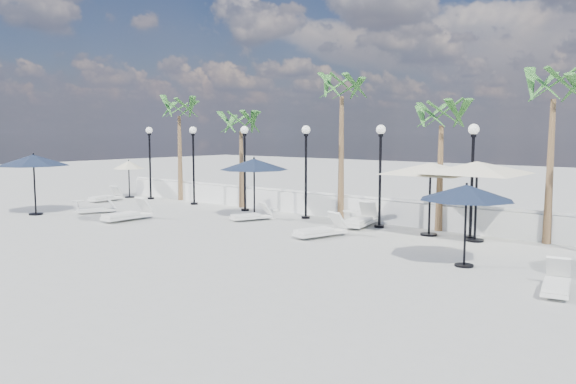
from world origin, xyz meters
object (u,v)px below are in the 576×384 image
Objects in this scene: lounger_1 at (96,209)px; parasol_cream_sq_b at (431,163)px; parasol_cream_sq_a at (477,162)px; parasol_cream_small at (129,165)px; lounger_2 at (127,214)px; parasol_navy_right at (466,193)px; lounger_4 at (320,230)px; lounger_5 at (361,220)px; lounger_0 at (106,197)px; lounger_6 at (556,284)px; parasol_navy_left at (33,160)px; lounger_3 at (251,215)px; parasol_navy_mid at (254,165)px.

parasol_cream_sq_b is (13.67, 4.45, 2.31)m from lounger_1.
parasol_cream_sq_a is 19.29m from parasol_cream_small.
parasol_cream_small is at bearing 144.81° from lounger_2.
parasol_navy_right is 0.44× the size of parasol_cream_sq_a.
lounger_4 is (8.14, 2.10, -0.02)m from lounger_2.
lounger_4 is 0.38× the size of parasol_cream_sq_b.
lounger_1 is at bearing 173.02° from lounger_2.
lounger_5 is at bearing 0.09° from parasol_cream_small.
lounger_1 is (3.48, -2.67, -0.02)m from lounger_0.
parasol_navy_left is at bearing 173.30° from lounger_6.
lounger_3 is 9.10m from parasol_cream_sq_a.
lounger_1 is at bearing -134.11° from lounger_3.
parasol_navy_mid is at bearing -2.92° from lounger_0.
parasol_navy_mid reaches higher than lounger_6.
lounger_0 is at bearing 161.24° from lounger_6.
parasol_navy_mid is at bearing 33.93° from parasol_navy_left.
lounger_6 is (22.46, -2.89, -0.02)m from lounger_0.
lounger_1 is at bearing -155.92° from lounger_4.
parasol_cream_sq_b is at bearing -1.42° from lounger_0.
lounger_3 is 0.62× the size of parasol_navy_mid.
lounger_6 is 0.31× the size of parasol_cream_sq_a.
parasol_navy_left reaches higher than lounger_1.
parasol_navy_right is at bearing -14.26° from parasol_navy_mid.
lounger_5 is 9.35m from lounger_6.
lounger_6 is at bearing -41.65° from lounger_5.
lounger_2 is at bearing -160.69° from lounger_5.
parasol_cream_sq_a is at bearing 20.89° from lounger_2.
parasol_cream_sq_a reaches higher than lounger_2.
parasol_navy_left is at bearing -75.33° from lounger_0.
lounger_0 is 1.07× the size of lounger_6.
parasol_navy_left is 6.82m from parasol_cream_small.
lounger_6 is at bearing 8.19° from lounger_3.
lounger_3 is 0.58× the size of parasol_navy_left.
parasol_navy_mid reaches higher than lounger_5.
lounger_1 is 11.77m from lounger_5.
lounger_0 reaches higher than lounger_6.
lounger_3 is (10.13, 0.23, -0.02)m from lounger_0.
lounger_4 is at bearing 7.71° from lounger_3.
lounger_6 is at bearing 1.03° from lounger_4.
parasol_navy_mid is at bearing 53.27° from lounger_1.
lounger_5 is 14.20m from parasol_navy_left.
lounger_2 is at bearing -150.54° from lounger_4.
parasol_navy_mid is 0.52× the size of parasol_cream_sq_b.
parasol_navy_mid is (3.49, 3.77, 1.97)m from lounger_2.
parasol_cream_sq_b is at bearing 7.91° from parasol_navy_mid.
lounger_3 is at bearing -167.54° from parasol_cream_sq_b.
lounger_2 is at bearing -35.05° from parasol_cream_small.
lounger_3 is 10.86m from parasol_cream_small.
parasol_navy_right reaches higher than lounger_6.
parasol_cream_small is at bearing -180.00° from parasol_cream_sq_b.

